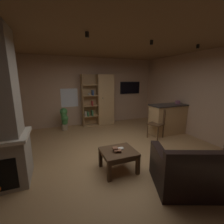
% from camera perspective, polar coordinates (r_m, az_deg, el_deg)
% --- Properties ---
extents(floor, '(5.77, 6.12, 0.02)m').
position_cam_1_polar(floor, '(3.89, 2.25, -16.66)').
color(floor, '#A37A4C').
rests_on(floor, ground).
extents(wall_back, '(5.89, 0.06, 2.70)m').
position_cam_1_polar(wall_back, '(6.37, -8.98, 7.46)').
color(wall_back, tan).
rests_on(wall_back, ground).
extents(wall_right, '(0.06, 6.12, 2.70)m').
position_cam_1_polar(wall_right, '(5.33, 32.55, 4.75)').
color(wall_right, tan).
rests_on(wall_right, ground).
extents(ceiling, '(5.77, 6.12, 0.02)m').
position_cam_1_polar(ceiling, '(3.50, 2.67, 26.10)').
color(ceiling, brown).
extents(window_pane_back, '(0.65, 0.01, 0.72)m').
position_cam_1_polar(window_pane_back, '(6.24, -15.65, 5.14)').
color(window_pane_back, white).
extents(bookshelf_cabinet, '(1.28, 0.41, 2.05)m').
position_cam_1_polar(bookshelf_cabinet, '(6.29, -3.38, 4.44)').
color(bookshelf_cabinet, tan).
rests_on(bookshelf_cabinet, ground).
extents(kitchen_bar_counter, '(1.56, 0.61, 1.02)m').
position_cam_1_polar(kitchen_bar_counter, '(5.72, 21.20, -2.27)').
color(kitchen_bar_counter, tan).
rests_on(kitchen_bar_counter, ground).
extents(tissue_box, '(0.14, 0.14, 0.11)m').
position_cam_1_polar(tissue_box, '(5.79, 23.37, 3.40)').
color(tissue_box, '#995972').
rests_on(tissue_box, kitchen_bar_counter).
extents(leather_couch, '(1.82, 1.43, 0.84)m').
position_cam_1_polar(leather_couch, '(3.22, 30.81, -18.75)').
color(leather_couch, black).
rests_on(leather_couch, ground).
extents(coffee_table, '(0.69, 0.62, 0.44)m').
position_cam_1_polar(coffee_table, '(3.25, 2.41, -15.59)').
color(coffee_table, '#4C331E').
rests_on(coffee_table, ground).
extents(table_book_0, '(0.13, 0.09, 0.02)m').
position_cam_1_polar(table_book_0, '(3.27, 3.11, -13.50)').
color(table_book_0, beige).
rests_on(table_book_0, coffee_table).
extents(table_book_1, '(0.16, 0.14, 0.03)m').
position_cam_1_polar(table_book_1, '(3.13, 2.09, -14.17)').
color(table_book_1, brown).
rests_on(table_book_1, coffee_table).
extents(table_book_2, '(0.12, 0.12, 0.03)m').
position_cam_1_polar(table_book_2, '(3.16, 1.15, -13.39)').
color(table_book_2, brown).
rests_on(table_book_2, coffee_table).
extents(dining_chair, '(0.56, 0.56, 0.92)m').
position_cam_1_polar(dining_chair, '(5.13, 16.57, -3.40)').
color(dining_chair, '#4C331E').
rests_on(dining_chair, ground).
extents(potted_floor_plant, '(0.29, 0.27, 0.83)m').
position_cam_1_polar(potted_floor_plant, '(5.91, -17.44, -2.23)').
color(potted_floor_plant, '#9E896B').
rests_on(potted_floor_plant, ground).
extents(wall_mounted_tv, '(0.94, 0.06, 0.53)m').
position_cam_1_polar(wall_mounted_tv, '(6.97, 6.77, 9.01)').
color(wall_mounted_tv, black).
extents(track_light_spot_1, '(0.07, 0.07, 0.09)m').
position_cam_1_polar(track_light_spot_1, '(3.01, -9.31, 26.68)').
color(track_light_spot_1, black).
extents(track_light_spot_2, '(0.07, 0.07, 0.09)m').
position_cam_1_polar(track_light_spot_2, '(3.65, 14.56, 23.89)').
color(track_light_spot_2, black).
extents(track_light_spot_3, '(0.07, 0.07, 0.09)m').
position_cam_1_polar(track_light_spot_3, '(4.45, 29.45, 20.61)').
color(track_light_spot_3, black).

